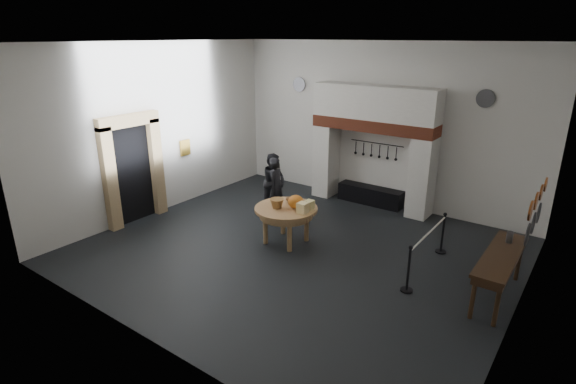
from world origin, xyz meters
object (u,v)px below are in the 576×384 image
Objects in this scene: iron_range at (370,195)px; visitor_near at (277,187)px; work_table at (286,209)px; barrier_post_far at (443,234)px; side_table at (501,256)px; barrier_post_near at (408,270)px; visitor_far at (274,181)px.

visitor_near reaches higher than iron_range.
work_table is 1.62× the size of barrier_post_far.
side_table reaches higher than iron_range.
barrier_post_near reaches higher than work_table.
work_table is 3.55m from barrier_post_far.
barrier_post_far is (4.70, 0.05, -0.35)m from visitor_far.
visitor_near reaches higher than visitor_far.
side_table is at bearing 4.55° from work_table.
iron_range is at bearing -39.46° from visitor_near.
iron_range is 1.17× the size of visitor_near.
barrier_post_far is at bearing -88.84° from visitor_near.
visitor_near is 4.59m from barrier_post_near.
barrier_post_far is (4.30, 0.45, -0.36)m from visitor_near.
iron_range is 2.91m from visitor_near.
visitor_far reaches higher than iron_range.
barrier_post_near is at bearing -131.32° from visitor_far.
iron_range is at bearing 124.56° from barrier_post_near.
side_table is (5.72, -0.80, 0.06)m from visitor_near.
visitor_far reaches higher than work_table.
barrier_post_far is (3.14, 1.61, -0.39)m from work_table.
side_table is at bearing -119.92° from visitor_far.
barrier_post_near is 1.00× the size of barrier_post_far.
side_table reaches higher than work_table.
visitor_near reaches higher than side_table.
visitor_far is at bearing 157.50° from barrier_post_near.
side_table is at bearing -41.47° from barrier_post_far.
barrier_post_far is at bearing -108.19° from visitor_far.
barrier_post_near is (3.14, -0.39, -0.39)m from work_table.
iron_range is 1.30× the size of work_table.
barrier_post_far is at bearing 27.20° from work_table.
visitor_far is 0.72× the size of side_table.
visitor_near is 0.57m from visitor_far.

